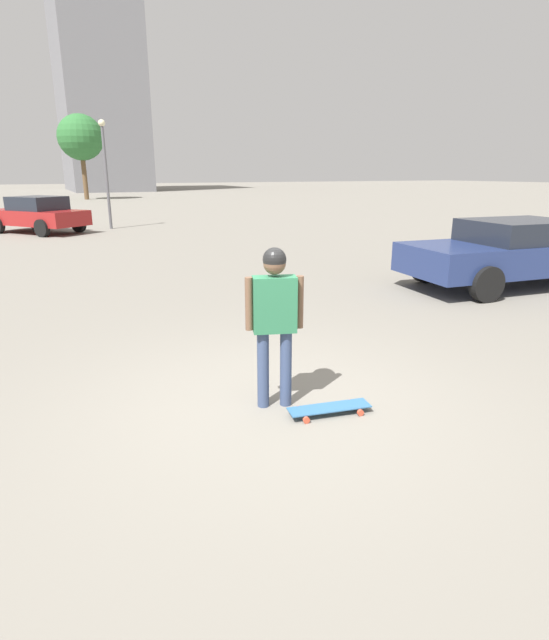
{
  "coord_description": "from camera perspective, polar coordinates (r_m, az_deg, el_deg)",
  "views": [
    {
      "loc": [
        -4.3,
        2.11,
        2.36
      ],
      "look_at": [
        0.0,
        0.0,
        0.94
      ],
      "focal_mm": 28.0,
      "sensor_mm": 36.0,
      "label": 1
    }
  ],
  "objects": [
    {
      "name": "car_parked_far",
      "position": [
        22.49,
        -25.46,
        10.87
      ],
      "size": [
        4.35,
        3.9,
        1.44
      ],
      "rotation": [
        0.0,
        0.0,
        0.65
      ],
      "color": "maroon",
      "rests_on": "ground_plane"
    },
    {
      "name": "ground_plane",
      "position": [
        5.34,
        -0.0,
        -9.68
      ],
      "size": [
        220.0,
        220.0,
        0.0
      ],
      "primitive_type": "plane",
      "color": "gray"
    },
    {
      "name": "car_parked_near",
      "position": [
        11.8,
        25.68,
        7.08
      ],
      "size": [
        2.44,
        4.91,
        1.41
      ],
      "rotation": [
        0.0,
        0.0,
        1.46
      ],
      "color": "navy",
      "rests_on": "ground_plane"
    },
    {
      "name": "tree_distant",
      "position": [
        48.95,
        -21.28,
        18.85
      ],
      "size": [
        3.87,
        3.87,
        7.19
      ],
      "color": "brown",
      "rests_on": "ground_plane"
    },
    {
      "name": "lamp_post",
      "position": [
        23.0,
        -18.76,
        16.51
      ],
      "size": [
        0.28,
        0.28,
        4.43
      ],
      "color": "#59595E",
      "rests_on": "ground_plane"
    },
    {
      "name": "building_block_distant",
      "position": [
        73.72,
        -19.71,
        25.73
      ],
      "size": [
        15.8,
        9.42,
        30.44
      ],
      "color": "slate",
      "rests_on": "ground_plane"
    },
    {
      "name": "skateboard",
      "position": [
        5.16,
        6.29,
        -9.98
      ],
      "size": [
        0.38,
        0.87,
        0.08
      ],
      "rotation": [
        0.0,
        0.0,
        1.39
      ],
      "color": "#336693",
      "rests_on": "ground_plane"
    },
    {
      "name": "person",
      "position": [
        4.97,
        -0.0,
        1.1
      ],
      "size": [
        0.32,
        0.56,
        1.67
      ],
      "rotation": [
        0.0,
        0.0,
        -1.89
      ],
      "color": "#38476B",
      "rests_on": "ground_plane"
    }
  ]
}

